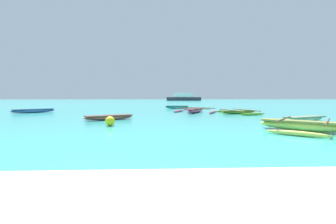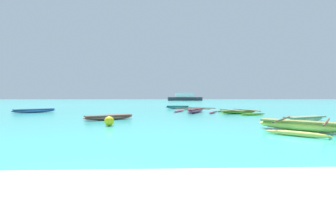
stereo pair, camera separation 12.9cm
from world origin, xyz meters
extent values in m
plane|color=#38ADA8|center=(0.00, 0.00, 0.00)|extent=(240.00, 240.00, 0.00)
ellipsoid|color=#D7E259|center=(7.70, 6.20, 0.22)|extent=(3.25, 2.93, 0.44)
cube|color=olive|center=(7.70, 6.20, 0.40)|extent=(3.01, 2.72, 0.08)
cylinder|color=brown|center=(8.33, 5.67, 0.46)|extent=(2.13, 2.47, 0.07)
cylinder|color=brown|center=(7.08, 6.74, 0.46)|extent=(2.13, 2.47, 0.07)
ellipsoid|color=#D7E259|center=(8.74, 7.42, 0.10)|extent=(1.82, 1.59, 0.20)
ellipsoid|color=#D7E259|center=(6.67, 4.99, 0.10)|extent=(1.82, 1.59, 0.20)
ellipsoid|color=#975B48|center=(-1.76, 11.33, 0.15)|extent=(3.18, 2.22, 0.31)
cube|color=brown|center=(-1.76, 11.33, 0.27)|extent=(2.94, 2.07, 0.08)
ellipsoid|color=#386AB0|center=(-10.07, 17.94, 0.18)|extent=(3.25, 2.82, 0.36)
cube|color=navy|center=(-10.07, 17.94, 0.32)|extent=(3.01, 2.61, 0.08)
ellipsoid|color=#6AA12A|center=(8.39, 16.09, 0.14)|extent=(3.50, 1.66, 0.29)
cube|color=#476524|center=(8.39, 16.09, 0.25)|extent=(3.23, 1.56, 0.08)
cylinder|color=brown|center=(9.13, 16.29, 0.31)|extent=(1.05, 3.61, 0.07)
cylinder|color=brown|center=(7.65, 15.89, 0.31)|extent=(1.05, 3.61, 0.07)
ellipsoid|color=#6AA12A|center=(7.90, 17.89, 0.10)|extent=(2.38, 0.83, 0.20)
ellipsoid|color=#6AA12A|center=(8.88, 14.29, 0.10)|extent=(2.38, 0.83, 0.20)
ellipsoid|color=#A3D89B|center=(10.18, 9.84, 0.16)|extent=(3.13, 1.88, 0.31)
cube|color=slate|center=(10.18, 9.84, 0.27)|extent=(2.89, 1.76, 0.08)
ellipsoid|color=#C95B80|center=(4.82, 17.44, 0.19)|extent=(2.46, 3.70, 0.39)
cube|color=#7B3E53|center=(4.82, 17.44, 0.35)|extent=(2.29, 3.42, 0.08)
cylinder|color=brown|center=(5.23, 18.20, 0.41)|extent=(2.96, 1.66, 0.07)
cylinder|color=brown|center=(4.41, 16.68, 0.41)|extent=(2.96, 1.66, 0.07)
ellipsoid|color=#C95B80|center=(3.35, 18.24, 0.10)|extent=(1.38, 2.31, 0.20)
ellipsoid|color=#C95B80|center=(6.28, 16.64, 0.10)|extent=(1.38, 2.31, 0.20)
ellipsoid|color=teal|center=(3.69, 24.16, 0.19)|extent=(2.90, 0.68, 0.38)
cube|color=#25595C|center=(3.69, 24.16, 0.34)|extent=(2.66, 0.65, 0.08)
sphere|color=yellow|center=(-1.05, 8.27, 0.25)|extent=(0.49, 0.49, 0.49)
cube|color=#2D333D|center=(10.84, 80.15, 0.63)|extent=(12.70, 2.79, 1.27)
cube|color=white|center=(10.84, 80.15, 2.03)|extent=(6.98, 2.37, 1.52)
camera|label=1|loc=(1.41, -3.17, 1.49)|focal=24.00mm
camera|label=2|loc=(1.54, -3.17, 1.49)|focal=24.00mm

